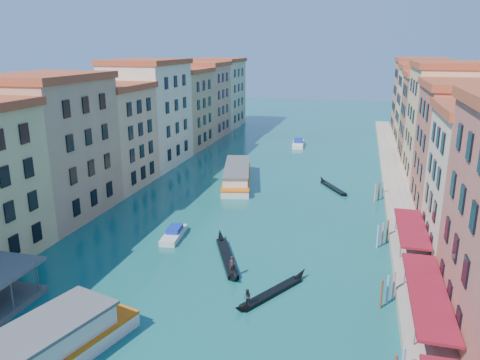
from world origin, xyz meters
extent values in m
cube|color=tan|center=(-26.00, 39.50, 9.50)|extent=(12.00, 17.00, 19.00)
cube|color=#9B3622|center=(-26.00, 39.50, 19.50)|extent=(12.80, 17.40, 1.00)
cube|color=tan|center=(-26.00, 55.00, 8.25)|extent=(12.00, 14.00, 16.50)
cube|color=#9B3622|center=(-26.00, 55.00, 17.00)|extent=(12.80, 14.40, 1.00)
cube|color=beige|center=(-26.00, 71.00, 10.00)|extent=(12.00, 18.00, 20.00)
cube|color=#9B3622|center=(-26.00, 71.00, 20.50)|extent=(12.80, 18.40, 1.00)
cube|color=tan|center=(-26.00, 88.00, 8.75)|extent=(12.00, 16.00, 17.50)
cube|color=#9B3622|center=(-26.00, 88.00, 18.00)|extent=(12.80, 16.40, 1.00)
cube|color=tan|center=(-26.00, 103.50, 9.25)|extent=(12.00, 15.00, 18.50)
cube|color=#9B3622|center=(-26.00, 103.50, 19.00)|extent=(12.80, 15.40, 1.00)
cube|color=#C5B38C|center=(-26.00, 119.50, 9.50)|extent=(12.00, 17.00, 19.00)
cube|color=#9B3622|center=(-26.00, 119.50, 19.50)|extent=(12.80, 17.40, 1.00)
cube|color=#AD5745|center=(30.00, 54.00, 9.00)|extent=(12.00, 16.00, 18.00)
cube|color=#9B3622|center=(30.00, 54.00, 18.50)|extent=(12.80, 16.40, 1.00)
cube|color=tan|center=(30.00, 71.00, 10.00)|extent=(12.00, 18.00, 20.00)
cube|color=#9B3622|center=(30.00, 71.00, 20.50)|extent=(12.80, 18.40, 1.00)
cube|color=#9B6047|center=(30.00, 87.50, 8.75)|extent=(12.00, 15.00, 17.50)
cube|color=#9B3622|center=(30.00, 87.50, 18.00)|extent=(12.80, 15.40, 1.00)
cube|color=tan|center=(30.00, 103.00, 9.25)|extent=(12.00, 16.00, 18.50)
cube|color=#9B3622|center=(30.00, 103.00, 19.00)|extent=(12.80, 16.40, 1.00)
cube|color=#B9704F|center=(30.00, 119.50, 9.75)|extent=(12.00, 17.00, 19.50)
cube|color=#9B3622|center=(30.00, 119.50, 20.00)|extent=(12.80, 17.40, 1.00)
cube|color=gray|center=(22.00, 65.00, 0.50)|extent=(4.00, 140.00, 1.00)
cube|color=maroon|center=(22.20, 23.50, 3.00)|extent=(3.20, 15.30, 0.25)
cylinder|color=#555557|center=(20.80, 18.40, 1.50)|extent=(0.12, 0.12, 3.00)
cylinder|color=#555557|center=(20.80, 28.60, 1.50)|extent=(0.12, 0.12, 3.00)
cube|color=maroon|center=(22.20, 39.00, 3.00)|extent=(3.20, 12.60, 0.25)
cylinder|color=#555557|center=(20.80, 34.80, 1.50)|extent=(0.12, 0.12, 3.00)
cylinder|color=#555557|center=(20.80, 43.20, 1.50)|extent=(0.12, 0.12, 3.00)
cylinder|color=brown|center=(18.50, 25.00, 1.30)|extent=(0.24, 0.24, 3.20)
cylinder|color=brown|center=(19.10, 26.00, 1.30)|extent=(0.24, 0.24, 3.20)
cylinder|color=brown|center=(19.70, 27.00, 1.30)|extent=(0.24, 0.24, 3.20)
cylinder|color=brown|center=(18.50, 39.00, 1.30)|extent=(0.24, 0.24, 3.20)
cylinder|color=brown|center=(19.10, 40.00, 1.30)|extent=(0.24, 0.24, 3.20)
cylinder|color=brown|center=(19.70, 41.00, 1.30)|extent=(0.24, 0.24, 3.20)
cylinder|color=brown|center=(18.50, 57.00, 1.30)|extent=(0.24, 0.24, 3.20)
cylinder|color=brown|center=(19.10, 58.00, 1.30)|extent=(0.24, 0.24, 3.20)
cylinder|color=brown|center=(19.70, 59.00, 1.30)|extent=(0.24, 0.24, 3.20)
cube|color=silver|center=(-5.27, 62.38, 0.60)|extent=(8.85, 20.48, 1.20)
cube|color=silver|center=(-5.27, 62.38, 1.90)|extent=(7.47, 16.48, 1.60)
cube|color=#555557|center=(-5.27, 62.38, 2.85)|extent=(7.88, 17.03, 0.25)
cube|color=orange|center=(-5.27, 62.38, 1.15)|extent=(8.90, 20.49, 0.25)
cube|color=black|center=(1.81, 31.31, 0.24)|extent=(5.20, 9.53, 0.50)
cone|color=black|center=(-0.47, 36.33, 0.66)|extent=(1.82, 2.43, 1.85)
cone|color=black|center=(4.08, 26.29, 0.55)|extent=(1.66, 2.08, 1.63)
imported|color=#2C1F20|center=(3.54, 27.49, 1.39)|extent=(0.82, 0.70, 1.90)
cube|color=black|center=(8.29, 24.86, 0.20)|extent=(5.02, 7.63, 0.41)
cone|color=black|center=(10.59, 28.82, 0.55)|extent=(1.64, 2.00, 1.54)
cone|color=black|center=(5.99, 20.91, 0.46)|extent=(1.48, 1.73, 1.35)
imported|color=#252B2B|center=(6.54, 21.86, 1.16)|extent=(0.96, 0.90, 1.58)
cube|color=black|center=(11.78, 62.14, 0.19)|extent=(4.85, 7.36, 0.40)
cone|color=black|center=(9.55, 65.96, 0.53)|extent=(1.58, 1.93, 1.48)
cone|color=black|center=(14.01, 58.32, 0.44)|extent=(1.43, 1.67, 1.31)
cube|color=silver|center=(-6.51, 35.72, 0.36)|extent=(2.59, 6.39, 0.71)
cube|color=#122E9A|center=(-6.55, 36.16, 0.98)|extent=(1.87, 2.82, 0.62)
cube|color=white|center=(1.14, 96.11, 0.45)|extent=(3.27, 8.14, 0.91)
cube|color=#122E9A|center=(1.08, 96.68, 1.25)|extent=(2.37, 3.59, 0.79)
camera|label=1|loc=(15.57, -15.58, 23.53)|focal=35.00mm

